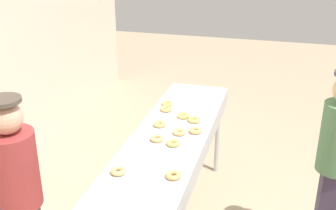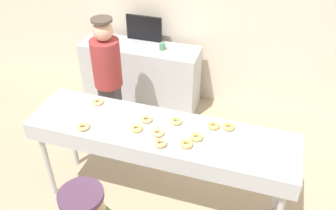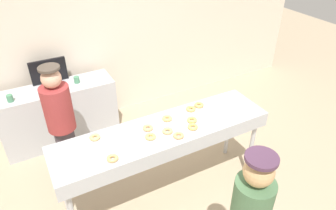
% 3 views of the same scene
% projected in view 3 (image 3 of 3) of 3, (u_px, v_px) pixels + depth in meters
% --- Properties ---
extents(ground_plane, '(16.00, 16.00, 0.00)m').
position_uv_depth(ground_plane, '(164.00, 192.00, 4.12)').
color(ground_plane, tan).
extents(back_wall, '(8.00, 0.12, 3.07)m').
position_uv_depth(back_wall, '(99.00, 30.00, 4.93)').
color(back_wall, beige).
rests_on(back_wall, ground).
extents(fryer_conveyor, '(2.58, 0.66, 1.05)m').
position_uv_depth(fryer_conveyor, '(164.00, 135.00, 3.60)').
color(fryer_conveyor, '#B7BABF').
rests_on(fryer_conveyor, ground).
extents(glazed_donut_0, '(0.14, 0.14, 0.04)m').
position_uv_depth(glazed_donut_0, '(95.00, 137.00, 3.39)').
color(glazed_donut_0, '#E1B770').
rests_on(glazed_donut_0, fryer_conveyor).
extents(glazed_donut_1, '(0.13, 0.13, 0.04)m').
position_uv_depth(glazed_donut_1, '(167.00, 118.00, 3.69)').
color(glazed_donut_1, '#ECBA66').
rests_on(glazed_donut_1, fryer_conveyor).
extents(glazed_donut_2, '(0.17, 0.17, 0.04)m').
position_uv_depth(glazed_donut_2, '(168.00, 131.00, 3.49)').
color(glazed_donut_2, '#DFB26E').
rests_on(glazed_donut_2, fryer_conveyor).
extents(glazed_donut_3, '(0.16, 0.16, 0.04)m').
position_uv_depth(glazed_donut_3, '(148.00, 128.00, 3.53)').
color(glazed_donut_3, '#E9AB6C').
rests_on(glazed_donut_3, fryer_conveyor).
extents(glazed_donut_4, '(0.17, 0.17, 0.04)m').
position_uv_depth(glazed_donut_4, '(150.00, 137.00, 3.40)').
color(glazed_donut_4, '#DDBC64').
rests_on(glazed_donut_4, fryer_conveyor).
extents(glazed_donut_5, '(0.17, 0.17, 0.04)m').
position_uv_depth(glazed_donut_5, '(193.00, 127.00, 3.55)').
color(glazed_donut_5, '#E9B55C').
rests_on(glazed_donut_5, fryer_conveyor).
extents(glazed_donut_6, '(0.14, 0.14, 0.04)m').
position_uv_depth(glazed_donut_6, '(192.00, 120.00, 3.67)').
color(glazed_donut_6, '#E2BA5D').
rests_on(glazed_donut_6, fryer_conveyor).
extents(glazed_donut_7, '(0.13, 0.13, 0.04)m').
position_uv_depth(glazed_donut_7, '(191.00, 109.00, 3.86)').
color(glazed_donut_7, '#EDB55E').
rests_on(glazed_donut_7, fryer_conveyor).
extents(glazed_donut_8, '(0.14, 0.14, 0.04)m').
position_uv_depth(glazed_donut_8, '(179.00, 135.00, 3.42)').
color(glazed_donut_8, '#EAA867').
rests_on(glazed_donut_8, fryer_conveyor).
extents(glazed_donut_9, '(0.15, 0.15, 0.04)m').
position_uv_depth(glazed_donut_9, '(113.00, 158.00, 3.11)').
color(glazed_donut_9, tan).
rests_on(glazed_donut_9, fryer_conveyor).
extents(glazed_donut_10, '(0.16, 0.16, 0.04)m').
position_uv_depth(glazed_donut_10, '(199.00, 105.00, 3.94)').
color(glazed_donut_10, '#E7B25C').
rests_on(glazed_donut_10, fryer_conveyor).
extents(worker_baker, '(0.35, 0.35, 1.67)m').
position_uv_depth(worker_baker, '(60.00, 118.00, 3.89)').
color(worker_baker, '#3F3840').
rests_on(worker_baker, ground).
extents(prep_counter, '(1.72, 0.52, 0.94)m').
position_uv_depth(prep_counter, '(60.00, 114.00, 4.82)').
color(prep_counter, '#B7BABF').
rests_on(prep_counter, ground).
extents(paper_cup_0, '(0.08, 0.08, 0.10)m').
position_uv_depth(paper_cup_0, '(10.00, 98.00, 4.22)').
color(paper_cup_0, '#4C8C66').
rests_on(paper_cup_0, prep_counter).
extents(paper_cup_1, '(0.08, 0.08, 0.10)m').
position_uv_depth(paper_cup_1, '(77.00, 80.00, 4.66)').
color(paper_cup_1, '#4C8C66').
rests_on(paper_cup_1, prep_counter).
extents(menu_display, '(0.53, 0.04, 0.37)m').
position_uv_depth(menu_display, '(49.00, 71.00, 4.61)').
color(menu_display, black).
rests_on(menu_display, prep_counter).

